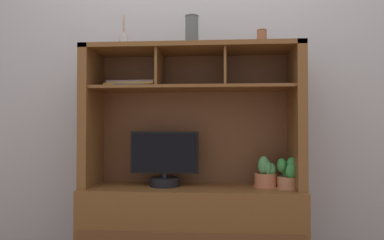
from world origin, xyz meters
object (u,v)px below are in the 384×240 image
(tv_monitor, at_px, (164,163))
(accent_vase, at_px, (192,31))
(magazine_stack_left, at_px, (133,85))
(media_console, at_px, (192,195))
(diffuser_bottle, at_px, (124,41))
(potted_fern, at_px, (288,175))
(ceramic_vase, at_px, (262,38))
(potted_orchid, at_px, (266,175))

(tv_monitor, distance_m, accent_vase, 0.90)
(magazine_stack_left, bearing_deg, media_console, -4.75)
(accent_vase, bearing_deg, diffuser_bottle, 179.45)
(media_console, distance_m, magazine_stack_left, 0.85)
(potted_fern, bearing_deg, magazine_stack_left, 175.85)
(media_console, relative_size, potted_fern, 7.09)
(magazine_stack_left, xyz_separation_m, ceramic_vase, (0.87, -0.02, 0.30))
(tv_monitor, relative_size, magazine_stack_left, 1.24)
(media_console, height_order, accent_vase, accent_vase)
(accent_vase, bearing_deg, ceramic_vase, 3.83)
(magazine_stack_left, height_order, accent_vase, accent_vase)
(magazine_stack_left, bearing_deg, tv_monitor, -12.10)
(media_console, height_order, magazine_stack_left, media_console)
(potted_fern, bearing_deg, media_console, 176.25)
(tv_monitor, xyz_separation_m, diffuser_bottle, (-0.28, -0.00, 0.82))
(potted_orchid, distance_m, ceramic_vase, 0.90)
(potted_fern, height_order, accent_vase, accent_vase)
(potted_orchid, height_order, potted_fern, potted_orchid)
(tv_monitor, bearing_deg, potted_orchid, 1.85)
(tv_monitor, relative_size, accent_vase, 2.18)
(tv_monitor, height_order, potted_fern, tv_monitor)
(diffuser_bottle, xyz_separation_m, accent_vase, (0.46, -0.00, 0.06))
(media_console, height_order, tv_monitor, media_console)
(potted_orchid, xyz_separation_m, magazine_stack_left, (-0.89, 0.03, 0.60))
(potted_fern, height_order, magazine_stack_left, magazine_stack_left)
(magazine_stack_left, height_order, diffuser_bottle, diffuser_bottle)
(potted_orchid, height_order, ceramic_vase, ceramic_vase)
(potted_orchid, distance_m, accent_vase, 1.07)
(diffuser_bottle, bearing_deg, media_console, 2.17)
(media_console, bearing_deg, diffuser_bottle, -177.83)
(media_console, xyz_separation_m, ceramic_vase, (0.46, 0.01, 1.04))
(accent_vase, bearing_deg, media_console, 90.00)
(potted_orchid, bearing_deg, diffuser_bottle, -178.49)
(ceramic_vase, height_order, accent_vase, accent_vase)
(potted_orchid, height_order, magazine_stack_left, magazine_stack_left)
(potted_fern, xyz_separation_m, accent_vase, (-0.62, 0.02, 0.95))
(potted_fern, bearing_deg, tv_monitor, 178.11)
(media_console, bearing_deg, accent_vase, -90.00)
(potted_fern, distance_m, magazine_stack_left, 1.19)
(potted_fern, relative_size, accent_vase, 0.96)
(tv_monitor, height_order, magazine_stack_left, magazine_stack_left)
(media_console, height_order, ceramic_vase, ceramic_vase)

